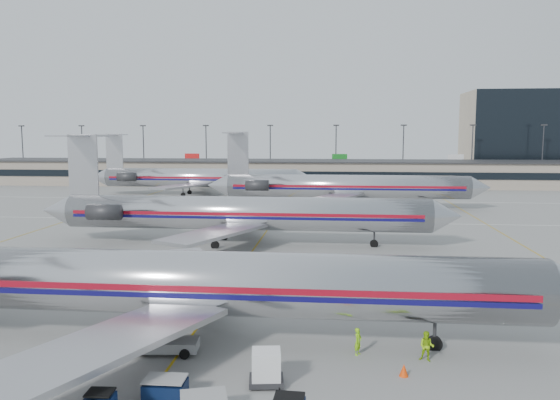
# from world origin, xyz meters

# --- Properties ---
(ground) EXTENTS (260.00, 260.00, 0.00)m
(ground) POSITION_xyz_m (0.00, 0.00, 0.00)
(ground) COLOR gray
(ground) RESTS_ON ground
(apron_markings) EXTENTS (160.00, 0.15, 0.02)m
(apron_markings) POSITION_xyz_m (0.00, 10.00, 0.01)
(apron_markings) COLOR silver
(apron_markings) RESTS_ON ground
(terminal) EXTENTS (162.00, 17.00, 6.25)m
(terminal) POSITION_xyz_m (0.00, 97.97, 3.16)
(terminal) COLOR gray
(terminal) RESTS_ON ground
(light_mast_row) EXTENTS (163.60, 0.40, 15.28)m
(light_mast_row) POSITION_xyz_m (0.00, 112.00, 8.58)
(light_mast_row) COLOR #38383D
(light_mast_row) RESTS_ON ground
(distant_building) EXTENTS (30.00, 20.00, 25.00)m
(distant_building) POSITION_xyz_m (62.00, 128.00, 12.50)
(distant_building) COLOR tan
(distant_building) RESTS_ON ground
(jet_foreground) EXTENTS (48.32, 28.45, 12.65)m
(jet_foreground) POSITION_xyz_m (-0.89, -6.56, 3.67)
(jet_foreground) COLOR silver
(jet_foreground) RESTS_ON ground
(jet_second_row) EXTENTS (48.18, 28.37, 12.61)m
(jet_second_row) POSITION_xyz_m (-2.23, 22.83, 3.66)
(jet_second_row) COLOR silver
(jet_second_row) RESTS_ON ground
(jet_third_row) EXTENTS (47.96, 29.50, 13.12)m
(jet_third_row) POSITION_xyz_m (9.80, 55.33, 3.81)
(jet_third_row) COLOR silver
(jet_third_row) RESTS_ON ground
(jet_back_row) EXTENTS (46.94, 28.87, 12.83)m
(jet_back_row) POSITION_xyz_m (-19.79, 72.46, 3.73)
(jet_back_row) COLOR silver
(jet_back_row) RESTS_ON ground
(cart_inner) EXTENTS (1.93, 1.32, 1.09)m
(cart_inner) POSITION_xyz_m (0.94, -14.02, 0.58)
(cart_inner) COLOR #0A183B
(cart_inner) RESTS_ON ground
(uld_container) EXTENTS (1.86, 1.62, 1.79)m
(uld_container) POSITION_xyz_m (5.45, -11.99, 0.90)
(uld_container) COLOR #2D2D30
(uld_container) RESTS_ON ground
(belt_loader) EXTENTS (4.93, 1.87, 2.56)m
(belt_loader) POSITION_xyz_m (-0.86, -8.66, 0.69)
(belt_loader) COLOR gray
(belt_loader) RESTS_ON ground
(ramp_worker_near) EXTENTS (0.60, 0.68, 1.55)m
(ramp_worker_near) POSITION_xyz_m (10.15, -7.70, 0.78)
(ramp_worker_near) COLOR #90E615
(ramp_worker_near) RESTS_ON ground
(ramp_worker_far) EXTENTS (0.98, 0.87, 1.68)m
(ramp_worker_far) POSITION_xyz_m (13.87, -8.20, 0.84)
(ramp_worker_far) COLOR #97D113
(ramp_worker_far) RESTS_ON ground
(cone_right) EXTENTS (0.53, 0.53, 0.65)m
(cone_right) POSITION_xyz_m (12.39, -10.28, 0.33)
(cone_right) COLOR #F94008
(cone_right) RESTS_ON ground
(cone_left) EXTENTS (0.64, 0.64, 0.67)m
(cone_left) POSITION_xyz_m (-7.24, -12.74, 0.33)
(cone_left) COLOR #F94008
(cone_left) RESTS_ON ground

